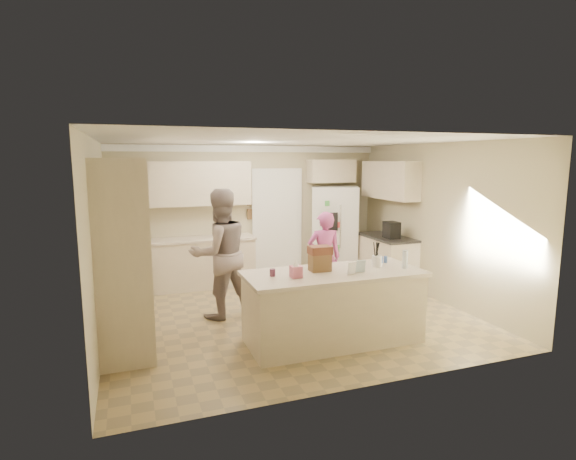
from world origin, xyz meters
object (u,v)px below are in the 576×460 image
object	(u,v)px
coffee_maker	(391,230)
utensil_crock	(377,261)
teen_boy	(220,254)
teen_girl	(324,257)
island_base	(333,308)
dollhouse_body	(320,262)
refrigerator	(334,231)
tissue_box	(296,272)

from	to	relation	value
coffee_maker	utensil_crock	distance (m)	2.32
teen_boy	teen_girl	world-z (taller)	teen_boy
utensil_crock	teen_girl	size ratio (longest dim) A/B	0.10
utensil_crock	teen_girl	bearing A→B (deg)	93.95
island_base	teen_girl	world-z (taller)	teen_girl
coffee_maker	teen_boy	bearing A→B (deg)	-171.38
coffee_maker	teen_girl	world-z (taller)	teen_girl
coffee_maker	dollhouse_body	bearing A→B (deg)	-140.71
island_base	dollhouse_body	world-z (taller)	dollhouse_body
utensil_crock	teen_girl	xyz separation A→B (m)	(-0.10, 1.46, -0.25)
refrigerator	dollhouse_body	world-z (taller)	refrigerator
coffee_maker	dollhouse_body	distance (m)	2.84
coffee_maker	utensil_crock	bearing A→B (deg)	-127.12
teen_boy	island_base	bearing A→B (deg)	117.15
utensil_crock	teen_boy	distance (m)	2.28
tissue_box	dollhouse_body	size ratio (longest dim) A/B	0.54
tissue_box	teen_boy	bearing A→B (deg)	112.54
utensil_crock	tissue_box	world-z (taller)	utensil_crock
dollhouse_body	refrigerator	bearing A→B (deg)	61.43
teen_boy	dollhouse_body	bearing A→B (deg)	115.39
utensil_crock	refrigerator	bearing A→B (deg)	74.75
tissue_box	teen_girl	world-z (taller)	teen_girl
island_base	teen_boy	bearing A→B (deg)	129.84
tissue_box	dollhouse_body	xyz separation A→B (m)	(0.40, 0.20, 0.04)
refrigerator	coffee_maker	size ratio (longest dim) A/B	6.00
tissue_box	teen_boy	xyz separation A→B (m)	(-0.63, 1.51, -0.04)
utensil_crock	coffee_maker	bearing A→B (deg)	52.88
tissue_box	teen_boy	size ratio (longest dim) A/B	0.07
dollhouse_body	tissue_box	bearing A→B (deg)	-153.43
tissue_box	utensil_crock	bearing A→B (deg)	7.13
teen_girl	tissue_box	bearing A→B (deg)	67.18
refrigerator	tissue_box	xyz separation A→B (m)	(-2.03, -3.19, 0.10)
refrigerator	island_base	bearing A→B (deg)	-92.74
island_base	dollhouse_body	xyz separation A→B (m)	(-0.15, 0.10, 0.60)
coffee_maker	utensil_crock	size ratio (longest dim) A/B	2.00
island_base	tissue_box	distance (m)	0.79
teen_girl	teen_boy	bearing A→B (deg)	14.85
refrigerator	island_base	distance (m)	3.46
utensil_crock	teen_boy	world-z (taller)	teen_boy
refrigerator	teen_girl	distance (m)	1.84
refrigerator	utensil_crock	world-z (taller)	refrigerator
dollhouse_body	teen_girl	xyz separation A→B (m)	(0.70, 1.41, -0.28)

